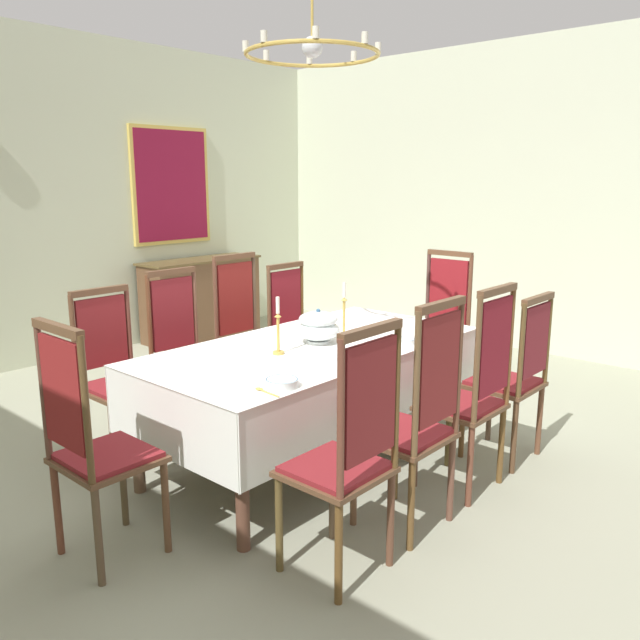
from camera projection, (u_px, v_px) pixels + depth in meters
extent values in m
cube|color=#999B83|center=(297.00, 455.00, 4.34)|extent=(7.08, 6.67, 0.04)
cube|color=beige|center=(42.00, 200.00, 6.18)|extent=(7.08, 0.08, 3.19)
cube|color=beige|center=(536.00, 199.00, 6.60)|extent=(0.08, 6.67, 3.19)
cylinder|color=brown|center=(242.00, 480.00, 3.12)|extent=(0.07, 0.07, 0.74)
cylinder|color=brown|center=(455.00, 383.00, 4.60)|extent=(0.07, 0.07, 0.74)
cylinder|color=brown|center=(136.00, 432.00, 3.71)|extent=(0.07, 0.07, 0.74)
cylinder|color=brown|center=(356.00, 359.00, 5.19)|extent=(0.07, 0.07, 0.74)
cube|color=brown|center=(313.00, 356.00, 4.08)|extent=(2.12, 0.99, 0.08)
cube|color=brown|center=(313.00, 347.00, 4.07)|extent=(2.24, 1.11, 0.03)
cube|color=white|center=(313.00, 345.00, 4.07)|extent=(2.26, 1.13, 0.00)
cube|color=white|center=(384.00, 394.00, 3.75)|extent=(2.26, 0.00, 0.40)
cube|color=white|center=(254.00, 359.00, 4.47)|extent=(2.26, 0.00, 0.40)
cube|color=white|center=(166.00, 424.00, 3.30)|extent=(0.00, 1.13, 0.40)
cube|color=white|center=(411.00, 342.00, 4.93)|extent=(0.00, 1.13, 0.40)
cylinder|color=brown|center=(279.00, 524.00, 2.97)|extent=(0.04, 0.04, 0.48)
cylinder|color=brown|center=(332.00, 495.00, 3.25)|extent=(0.04, 0.04, 0.48)
cylinder|color=brown|center=(339.00, 554.00, 2.74)|extent=(0.04, 0.04, 0.48)
cylinder|color=brown|center=(391.00, 519.00, 3.02)|extent=(0.04, 0.04, 0.48)
cube|color=brown|center=(336.00, 472.00, 2.94)|extent=(0.44, 0.42, 0.03)
cube|color=maroon|center=(336.00, 467.00, 2.94)|extent=(0.40, 0.38, 0.02)
cylinder|color=brown|center=(341.00, 421.00, 2.60)|extent=(0.03, 0.03, 0.68)
cylinder|color=brown|center=(396.00, 397.00, 2.88)|extent=(0.03, 0.03, 0.68)
cube|color=maroon|center=(370.00, 401.00, 2.73)|extent=(0.34, 0.02, 0.52)
cube|color=brown|center=(371.00, 330.00, 2.67)|extent=(0.40, 0.04, 0.04)
cylinder|color=brown|center=(165.00, 424.00, 4.18)|extent=(0.04, 0.04, 0.48)
cylinder|color=brown|center=(113.00, 442.00, 3.90)|extent=(0.04, 0.04, 0.48)
cylinder|color=brown|center=(134.00, 411.00, 4.41)|extent=(0.04, 0.04, 0.48)
cylinder|color=brown|center=(83.00, 427.00, 4.14)|extent=(0.04, 0.04, 0.48)
cube|color=brown|center=(122.00, 388.00, 4.10)|extent=(0.44, 0.42, 0.03)
cube|color=maroon|center=(121.00, 385.00, 4.10)|extent=(0.40, 0.38, 0.02)
cylinder|color=brown|center=(129.00, 331.00, 4.30)|extent=(0.03, 0.03, 0.60)
cylinder|color=brown|center=(74.00, 342.00, 4.02)|extent=(0.03, 0.03, 0.60)
cube|color=maroon|center=(102.00, 332.00, 4.15)|extent=(0.34, 0.02, 0.45)
cube|color=brown|center=(99.00, 291.00, 4.09)|extent=(0.40, 0.04, 0.04)
cylinder|color=brown|center=(354.00, 483.00, 3.38)|extent=(0.04, 0.04, 0.48)
cylinder|color=brown|center=(395.00, 460.00, 3.65)|extent=(0.04, 0.04, 0.48)
cylinder|color=brown|center=(411.00, 505.00, 3.14)|extent=(0.04, 0.04, 0.48)
cylinder|color=brown|center=(451.00, 479.00, 3.42)|extent=(0.04, 0.04, 0.48)
cube|color=brown|center=(404.00, 436.00, 3.34)|extent=(0.44, 0.42, 0.03)
cube|color=maroon|center=(404.00, 432.00, 3.34)|extent=(0.40, 0.38, 0.02)
cylinder|color=brown|center=(416.00, 386.00, 3.00)|extent=(0.03, 0.03, 0.71)
cylinder|color=brown|center=(459.00, 368.00, 3.28)|extent=(0.03, 0.03, 0.71)
cube|color=maroon|center=(439.00, 369.00, 3.13)|extent=(0.34, 0.02, 0.54)
cube|color=brown|center=(441.00, 305.00, 3.06)|extent=(0.40, 0.04, 0.04)
cylinder|color=brown|center=(230.00, 403.00, 4.58)|extent=(0.04, 0.04, 0.48)
cylinder|color=brown|center=(187.00, 417.00, 4.30)|extent=(0.04, 0.04, 0.48)
cylinder|color=brown|center=(199.00, 392.00, 4.82)|extent=(0.04, 0.04, 0.48)
cylinder|color=brown|center=(156.00, 405.00, 4.54)|extent=(0.04, 0.04, 0.48)
cube|color=brown|center=(192.00, 370.00, 4.51)|extent=(0.44, 0.42, 0.03)
cube|color=maroon|center=(191.00, 366.00, 4.50)|extent=(0.40, 0.38, 0.02)
cylinder|color=brown|center=(195.00, 314.00, 4.70)|extent=(0.03, 0.03, 0.66)
cylinder|color=brown|center=(149.00, 323.00, 4.41)|extent=(0.03, 0.03, 0.66)
cube|color=maroon|center=(173.00, 314.00, 4.55)|extent=(0.34, 0.02, 0.50)
cube|color=brown|center=(171.00, 272.00, 4.48)|extent=(0.40, 0.04, 0.04)
cylinder|color=brown|center=(415.00, 449.00, 3.80)|extent=(0.04, 0.04, 0.48)
cylinder|color=brown|center=(449.00, 430.00, 4.08)|extent=(0.04, 0.04, 0.48)
cylinder|color=brown|center=(470.00, 466.00, 3.57)|extent=(0.04, 0.04, 0.48)
cylinder|color=brown|center=(501.00, 446.00, 3.85)|extent=(0.04, 0.04, 0.48)
cube|color=brown|center=(461.00, 407.00, 3.77)|extent=(0.44, 0.42, 0.03)
cube|color=maroon|center=(461.00, 403.00, 3.76)|extent=(0.40, 0.38, 0.02)
cylinder|color=brown|center=(477.00, 360.00, 3.43)|extent=(0.03, 0.03, 0.70)
cylinder|color=brown|center=(510.00, 346.00, 3.71)|extent=(0.03, 0.03, 0.70)
cube|color=maroon|center=(494.00, 347.00, 3.56)|extent=(0.34, 0.02, 0.54)
cube|color=brown|center=(498.00, 290.00, 3.49)|extent=(0.40, 0.04, 0.04)
cylinder|color=brown|center=(288.00, 383.00, 5.01)|extent=(0.04, 0.04, 0.48)
cylinder|color=brown|center=(251.00, 395.00, 4.73)|extent=(0.04, 0.04, 0.48)
cylinder|color=brown|center=(256.00, 374.00, 5.24)|extent=(0.04, 0.04, 0.48)
cylinder|color=brown|center=(220.00, 385.00, 4.96)|extent=(0.04, 0.04, 0.48)
cube|color=brown|center=(253.00, 353.00, 4.93)|extent=(0.44, 0.42, 0.03)
cube|color=maroon|center=(253.00, 350.00, 4.93)|extent=(0.40, 0.38, 0.02)
cylinder|color=brown|center=(254.00, 299.00, 5.12)|extent=(0.03, 0.03, 0.72)
cylinder|color=brown|center=(216.00, 306.00, 4.83)|extent=(0.03, 0.03, 0.72)
cube|color=maroon|center=(235.00, 298.00, 4.97)|extent=(0.34, 0.02, 0.54)
cube|color=brown|center=(234.00, 257.00, 4.90)|extent=(0.40, 0.04, 0.04)
cylinder|color=brown|center=(462.00, 423.00, 4.21)|extent=(0.04, 0.04, 0.48)
cylinder|color=brown|center=(490.00, 407.00, 4.48)|extent=(0.04, 0.04, 0.48)
cylinder|color=#523723|center=(514.00, 437.00, 3.97)|extent=(0.04, 0.04, 0.48)
cylinder|color=brown|center=(539.00, 420.00, 4.25)|extent=(0.04, 0.04, 0.48)
cube|color=brown|center=(503.00, 385.00, 4.17)|extent=(0.44, 0.42, 0.03)
cube|color=maroon|center=(504.00, 381.00, 4.17)|extent=(0.40, 0.38, 0.02)
cylinder|color=brown|center=(521.00, 351.00, 3.84)|extent=(0.03, 0.03, 0.58)
cylinder|color=brown|center=(548.00, 339.00, 4.13)|extent=(0.03, 0.03, 0.58)
cube|color=maroon|center=(535.00, 340.00, 3.98)|extent=(0.34, 0.02, 0.44)
cube|color=brown|center=(538.00, 299.00, 3.92)|extent=(0.40, 0.04, 0.04)
cylinder|color=brown|center=(334.00, 368.00, 5.41)|extent=(0.04, 0.04, 0.48)
cylinder|color=brown|center=(303.00, 378.00, 5.14)|extent=(0.04, 0.04, 0.48)
cylinder|color=brown|center=(302.00, 360.00, 5.65)|extent=(0.04, 0.04, 0.48)
cylinder|color=brown|center=(271.00, 370.00, 5.37)|extent=(0.04, 0.04, 0.48)
cube|color=brown|center=(302.00, 340.00, 5.34)|extent=(0.44, 0.42, 0.03)
cube|color=maroon|center=(302.00, 337.00, 5.33)|extent=(0.40, 0.38, 0.02)
cylinder|color=brown|center=(302.00, 297.00, 5.54)|extent=(0.03, 0.03, 0.59)
cylinder|color=brown|center=(269.00, 304.00, 5.25)|extent=(0.03, 0.03, 0.59)
cube|color=maroon|center=(286.00, 297.00, 5.39)|extent=(0.34, 0.02, 0.45)
cube|color=brown|center=(285.00, 266.00, 5.33)|extent=(0.40, 0.04, 0.04)
cylinder|color=brown|center=(123.00, 483.00, 3.38)|extent=(0.04, 0.04, 0.48)
cylinder|color=brown|center=(166.00, 507.00, 3.13)|extent=(0.04, 0.04, 0.48)
cylinder|color=brown|center=(57.00, 509.00, 3.11)|extent=(0.04, 0.04, 0.48)
cylinder|color=brown|center=(98.00, 537.00, 2.87)|extent=(0.04, 0.04, 0.48)
cube|color=brown|center=(108.00, 460.00, 3.07)|extent=(0.42, 0.44, 0.03)
cube|color=maroon|center=(108.00, 455.00, 3.06)|extent=(0.38, 0.40, 0.02)
cylinder|color=brown|center=(43.00, 392.00, 2.98)|extent=(0.03, 0.03, 0.67)
cylinder|color=brown|center=(86.00, 412.00, 2.73)|extent=(0.03, 0.03, 0.67)
cube|color=maroon|center=(63.00, 394.00, 2.85)|extent=(0.02, 0.34, 0.51)
cube|color=brown|center=(57.00, 328.00, 2.78)|extent=(0.04, 0.40, 0.04)
cylinder|color=brown|center=(441.00, 384.00, 4.99)|extent=(0.04, 0.04, 0.48)
cylinder|color=brown|center=(401.00, 374.00, 5.24)|extent=(0.04, 0.04, 0.48)
cylinder|color=brown|center=(465.00, 374.00, 5.26)|extent=(0.04, 0.04, 0.48)
cylinder|color=brown|center=(425.00, 365.00, 5.50)|extent=(0.04, 0.04, 0.48)
cube|color=brown|center=(434.00, 344.00, 5.19)|extent=(0.42, 0.44, 0.03)
cube|color=maroon|center=(434.00, 341.00, 5.19)|extent=(0.38, 0.40, 0.02)
cylinder|color=brown|center=(470.00, 299.00, 5.13)|extent=(0.03, 0.03, 0.71)
cylinder|color=#51332F|center=(428.00, 294.00, 5.38)|extent=(0.03, 0.03, 0.71)
cube|color=maroon|center=(448.00, 292.00, 5.25)|extent=(0.02, 0.34, 0.54)
cube|color=brown|center=(450.00, 253.00, 5.18)|extent=(0.04, 0.40, 0.04)
cylinder|color=white|center=(318.00, 341.00, 4.10)|extent=(0.15, 0.15, 0.02)
ellipsoid|color=white|center=(318.00, 330.00, 4.09)|extent=(0.28, 0.28, 0.13)
ellipsoid|color=white|center=(318.00, 319.00, 4.07)|extent=(0.25, 0.25, 0.10)
sphere|color=#335A80|center=(318.00, 311.00, 4.06)|extent=(0.03, 0.03, 0.03)
cylinder|color=gold|center=(278.00, 353.00, 3.84)|extent=(0.07, 0.07, 0.02)
cylinder|color=gold|center=(278.00, 334.00, 3.82)|extent=(0.02, 0.02, 0.22)
cone|color=gold|center=(278.00, 315.00, 3.79)|extent=(0.04, 0.04, 0.02)
cylinder|color=silver|center=(278.00, 305.00, 3.78)|extent=(0.02, 0.02, 0.10)
cylinder|color=gold|center=(344.00, 334.00, 4.29)|extent=(0.07, 0.07, 0.02)
cylinder|color=gold|center=(344.00, 317.00, 4.27)|extent=(0.02, 0.02, 0.23)
cone|color=gold|center=(344.00, 299.00, 4.24)|extent=(0.04, 0.04, 0.02)
cylinder|color=silver|center=(344.00, 290.00, 4.23)|extent=(0.02, 0.02, 0.10)
cylinder|color=white|center=(404.00, 341.00, 4.09)|extent=(0.14, 0.14, 0.03)
cylinder|color=white|center=(404.00, 340.00, 4.09)|extent=(0.12, 0.12, 0.02)
torus|color=#335A80|center=(404.00, 339.00, 4.09)|extent=(0.14, 0.14, 0.01)
cylinder|color=white|center=(282.00, 383.00, 3.24)|extent=(0.17, 0.17, 0.04)
cylinder|color=white|center=(282.00, 382.00, 3.23)|extent=(0.14, 0.14, 0.03)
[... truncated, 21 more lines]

